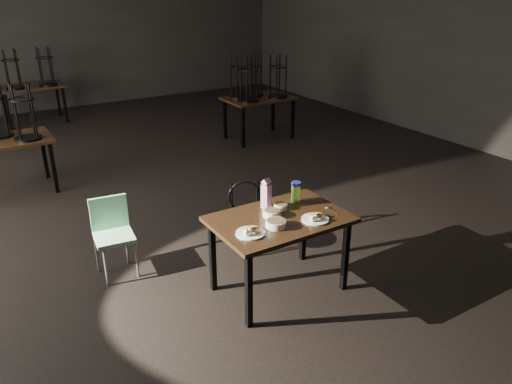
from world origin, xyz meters
TOP-DOWN VIEW (x-y plane):
  - room at (-0.06, 0.01)m, footprint 12.00×12.04m
  - main_table at (-0.22, -2.45)m, footprint 1.20×0.80m
  - plate_left at (-0.60, -2.57)m, footprint 0.25×0.25m
  - plate_right at (0.02, -2.65)m, footprint 0.24×0.24m
  - bowl_near at (-0.27, -2.39)m, footprint 0.15×0.15m
  - bowl_far at (-0.11, -2.30)m, footprint 0.13×0.13m
  - bowl_big at (-0.35, -2.58)m, footprint 0.17×0.17m
  - juice_carton at (-0.21, -2.21)m, footprint 0.09×0.09m
  - water_bottle at (0.10, -2.25)m, footprint 0.11×0.11m
  - spoon at (0.27, -2.53)m, footprint 0.05×0.20m
  - bentwood_chair at (-0.09, -1.65)m, footprint 0.41×0.40m
  - school_chair at (-1.41, -1.33)m, footprint 0.40×0.40m
  - bg_table_right at (2.17, 1.72)m, footprint 1.20×0.80m
  - bg_table_far at (-1.05, 4.96)m, footprint 1.20×0.80m

SIDE VIEW (x-z plane):
  - bentwood_chair at x=-0.09m, z-range 0.07..0.84m
  - school_chair at x=-1.41m, z-range 0.08..0.85m
  - main_table at x=-0.22m, z-range 0.30..1.05m
  - bg_table_far at x=-1.05m, z-range 0.01..1.49m
  - spoon at x=0.27m, z-range 0.75..0.76m
  - plate_right at x=0.02m, z-range 0.73..0.81m
  - plate_left at x=-0.60m, z-range 0.73..0.81m
  - bowl_far at x=-0.11m, z-range 0.75..0.80m
  - bowl_near at x=-0.27m, z-range 0.75..0.81m
  - bowl_big at x=-0.35m, z-range 0.75..0.81m
  - bg_table_right at x=2.17m, z-range 0.06..1.54m
  - water_bottle at x=0.10m, z-range 0.75..0.96m
  - juice_carton at x=-0.21m, z-range 0.74..1.03m
  - room at x=-0.06m, z-range 0.72..3.94m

